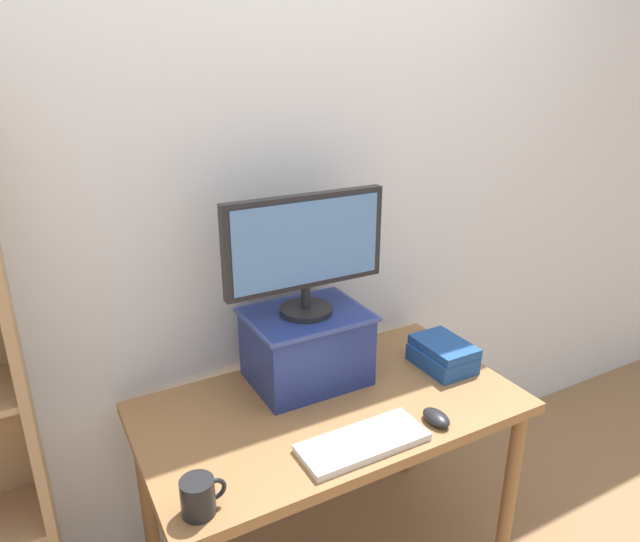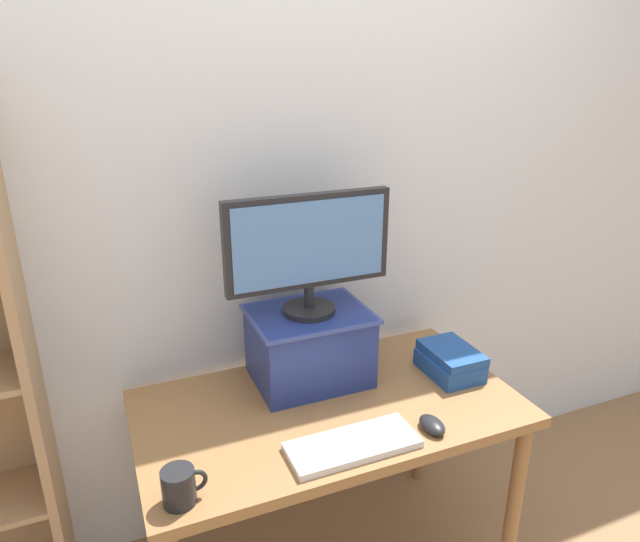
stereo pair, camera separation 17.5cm
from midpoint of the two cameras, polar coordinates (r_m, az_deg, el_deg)
The scene contains 8 objects.
back_wall at distance 2.03m, azimuth -7.51°, elevation 7.49°, with size 7.00×0.08×2.60m.
desk at distance 1.95m, azimuth -1.60°, elevation -15.13°, with size 1.23×0.68×0.70m.
riser_box at distance 1.96m, azimuth -4.02°, elevation -7.47°, with size 0.40×0.31×0.25m.
computer_monitor at distance 1.82m, azimuth -4.28°, elevation 2.22°, with size 0.56×0.18×0.40m.
keyboard at distance 1.72m, azimuth 1.28°, elevation -16.82°, with size 0.38×0.15×0.02m.
computer_mouse at distance 1.82m, azimuth 8.79°, elevation -14.36°, with size 0.06×0.10×0.04m.
book_stack at distance 2.11m, azimuth 9.85°, elevation -8.29°, with size 0.17×0.23×0.09m.
coffee_mug at distance 1.54m, azimuth -15.46°, elevation -21.01°, with size 0.12×0.09×0.10m.
Camera 1 is at (-0.79, -1.37, 1.76)m, focal length 32.00 mm.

